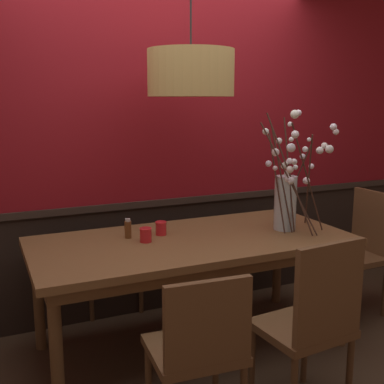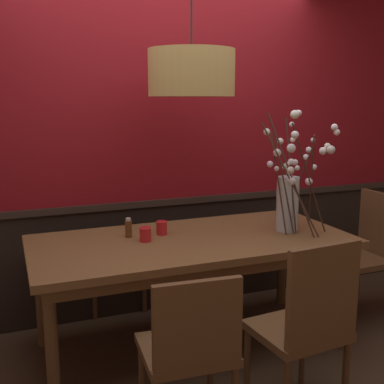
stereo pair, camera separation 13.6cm
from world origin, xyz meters
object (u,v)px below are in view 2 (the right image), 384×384
(dining_table, at_px, (192,250))
(vase_with_blossoms, at_px, (290,196))
(candle_holder_nearer_center, at_px, (162,228))
(candle_holder_nearer_edge, at_px, (145,234))
(chair_near_side_right, at_px, (307,322))
(chair_head_east_end, at_px, (367,248))
(chair_far_side_left, at_px, (113,244))
(condiment_bottle, at_px, (128,228))
(chair_near_side_left, at_px, (190,347))
(chair_far_side_right, at_px, (180,234))
(pendant_lamp, at_px, (191,73))

(dining_table, bearing_deg, vase_with_blossoms, -7.83)
(candle_holder_nearer_center, relative_size, candle_holder_nearer_edge, 0.99)
(dining_table, relative_size, chair_near_side_right, 2.10)
(chair_head_east_end, xyz_separation_m, candle_holder_nearer_center, (-1.62, 0.16, 0.29))
(chair_far_side_left, relative_size, vase_with_blossoms, 1.06)
(chair_head_east_end, relative_size, condiment_bottle, 7.39)
(dining_table, relative_size, candle_holder_nearer_edge, 22.28)
(chair_near_side_left, xyz_separation_m, chair_far_side_right, (0.61, 1.80, 0.01))
(candle_holder_nearer_edge, bearing_deg, chair_far_side_right, 57.59)
(chair_far_side_right, height_order, vase_with_blossoms, vase_with_blossoms)
(chair_near_side_right, bearing_deg, chair_far_side_right, 90.31)
(candle_holder_nearer_center, bearing_deg, vase_with_blossoms, -16.49)
(candle_holder_nearer_edge, bearing_deg, candle_holder_nearer_center, 37.90)
(chair_far_side_left, relative_size, pendant_lamp, 0.68)
(chair_near_side_left, xyz_separation_m, vase_with_blossoms, (1.03, 0.78, 0.51))
(pendant_lamp, bearing_deg, chair_near_side_right, -76.48)
(candle_holder_nearer_center, xyz_separation_m, pendant_lamp, (0.19, -0.07, 1.01))
(chair_far_side_right, bearing_deg, chair_near_side_left, -108.74)
(dining_table, xyz_separation_m, chair_far_side_right, (0.26, 0.93, -0.17))
(chair_far_side_right, distance_m, candle_holder_nearer_center, 0.93)
(candle_holder_nearer_center, bearing_deg, candle_holder_nearer_edge, -142.10)
(pendant_lamp, bearing_deg, candle_holder_nearer_edge, -172.99)
(dining_table, xyz_separation_m, condiment_bottle, (-0.38, 0.18, 0.14))
(chair_near_side_left, distance_m, candle_holder_nearer_center, 1.09)
(chair_near_side_right, distance_m, chair_head_east_end, 1.50)
(vase_with_blossoms, bearing_deg, condiment_bottle, 165.79)
(dining_table, bearing_deg, chair_far_side_right, 74.42)
(chair_far_side_right, bearing_deg, chair_near_side_right, -89.69)
(chair_near_side_right, relative_size, condiment_bottle, 7.59)
(vase_with_blossoms, distance_m, candle_holder_nearer_edge, 1.02)
(chair_far_side_left, relative_size, candle_holder_nearer_edge, 9.48)
(pendant_lamp, bearing_deg, chair_far_side_right, 74.77)
(candle_holder_nearer_edge, bearing_deg, chair_near_side_right, -59.13)
(chair_near_side_left, xyz_separation_m, candle_holder_nearer_edge, (0.05, 0.91, 0.31))
(chair_far_side_right, bearing_deg, condiment_bottle, -130.33)
(dining_table, height_order, chair_far_side_left, chair_far_side_left)
(chair_near_side_left, xyz_separation_m, chair_far_side_left, (0.01, 1.79, -0.00))
(chair_head_east_end, height_order, chair_far_side_left, chair_head_east_end)
(dining_table, distance_m, chair_far_side_right, 0.98)
(dining_table, height_order, pendant_lamp, pendant_lamp)
(dining_table, distance_m, chair_near_side_right, 0.97)
(candle_holder_nearer_center, relative_size, pendant_lamp, 0.07)
(dining_table, distance_m, candle_holder_nearer_edge, 0.33)
(pendant_lamp, bearing_deg, chair_far_side_left, 113.62)
(chair_near_side_right, distance_m, pendant_lamp, 1.65)
(chair_near_side_right, relative_size, chair_far_side_left, 1.12)
(chair_head_east_end, xyz_separation_m, pendant_lamp, (-1.43, 0.09, 1.30))
(chair_near_side_left, distance_m, chair_head_east_end, 2.01)
(dining_table, xyz_separation_m, vase_with_blossoms, (0.68, -0.09, 0.33))
(vase_with_blossoms, bearing_deg, pendant_lamp, 164.96)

